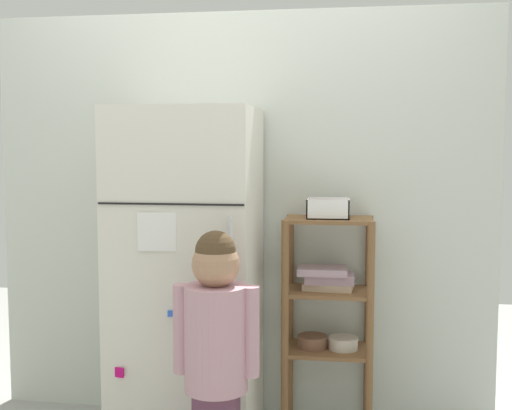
{
  "coord_description": "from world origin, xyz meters",
  "views": [
    {
      "loc": [
        0.55,
        -2.89,
        1.4
      ],
      "look_at": [
        0.13,
        0.02,
        1.14
      ],
      "focal_mm": 44.64,
      "sensor_mm": 36.0,
      "label": 1
    }
  ],
  "objects_px": {
    "child_standing": "(216,337)",
    "fruit_bin": "(326,211)",
    "refrigerator": "(187,276)",
    "pantry_shelf_unit": "(328,304)"
  },
  "relations": [
    {
      "from": "fruit_bin",
      "to": "child_standing",
      "type": "bearing_deg",
      "value": -123.0
    },
    {
      "from": "pantry_shelf_unit",
      "to": "refrigerator",
      "type": "bearing_deg",
      "value": -168.26
    },
    {
      "from": "refrigerator",
      "to": "child_standing",
      "type": "relative_size",
      "value": 1.47
    },
    {
      "from": "refrigerator",
      "to": "pantry_shelf_unit",
      "type": "relative_size",
      "value": 1.49
    },
    {
      "from": "refrigerator",
      "to": "child_standing",
      "type": "distance_m",
      "value": 0.57
    },
    {
      "from": "child_standing",
      "to": "fruit_bin",
      "type": "relative_size",
      "value": 5.4
    },
    {
      "from": "refrigerator",
      "to": "fruit_bin",
      "type": "distance_m",
      "value": 0.73
    },
    {
      "from": "child_standing",
      "to": "fruit_bin",
      "type": "xyz_separation_m",
      "value": [
        0.41,
        0.63,
        0.45
      ]
    },
    {
      "from": "child_standing",
      "to": "fruit_bin",
      "type": "distance_m",
      "value": 0.87
    },
    {
      "from": "child_standing",
      "to": "refrigerator",
      "type": "bearing_deg",
      "value": 116.1
    }
  ]
}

